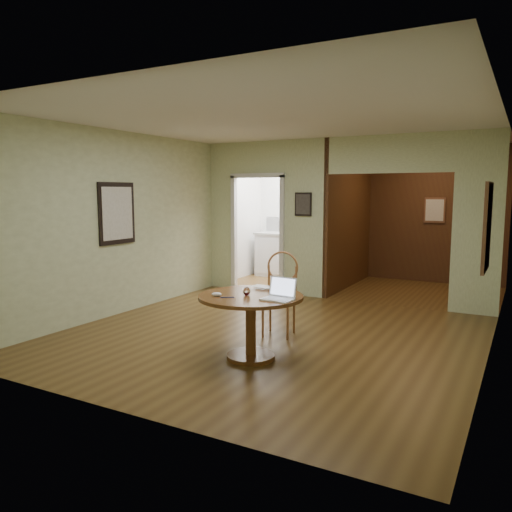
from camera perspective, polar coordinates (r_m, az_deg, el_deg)
The scene contains 11 objects.
floor at distance 6.36m, azimuth 1.30°, elevation -9.21°, with size 5.00×5.00×0.00m, color #4E3416.
room_shell at distance 9.14m, azimuth 7.70°, elevation 3.99°, with size 5.20×7.50×5.00m.
dining_table at distance 5.43m, azimuth -0.60°, elevation -6.37°, with size 1.13×1.13×0.71m.
chair at distance 6.35m, azimuth 2.79°, elevation -3.76°, with size 0.52×0.52×1.06m.
open_laptop at distance 5.18m, azimuth 2.76°, elevation -4.27°, with size 0.33×0.30×0.22m.
closed_laptop at distance 5.67m, azimuth 0.90°, elevation -3.73°, with size 0.35×0.22×0.03m, color silver.
mouse at distance 5.32m, azimuth -4.52°, elevation -4.39°, with size 0.11×0.06×0.05m, color white.
wine_glass at distance 5.36m, azimuth -1.07°, elevation -4.04°, with size 0.08×0.08×0.09m, color white, non-canonical shape.
pen at distance 5.25m, azimuth -3.29°, elevation -4.74°, with size 0.01×0.01×0.15m, color navy.
kitchen_cabinet at distance 10.56m, azimuth 5.31°, elevation 0.04°, with size 2.06×0.60×0.94m.
grocery_bag at distance 10.25m, azimuth 8.76°, elevation 3.24°, with size 0.30×0.26×0.30m, color beige.
Camera 1 is at (2.81, -5.41, 1.81)m, focal length 35.00 mm.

